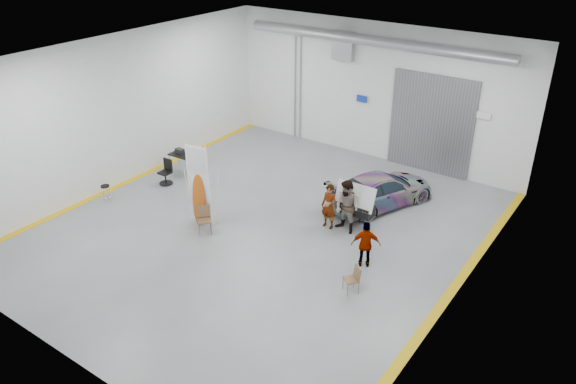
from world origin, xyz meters
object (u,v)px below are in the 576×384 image
Objects in this scene: person_b at (347,207)px; folding_chair_far at (351,284)px; office_chair at (166,173)px; person_a at (329,206)px; shop_stool at (106,194)px; sedan_car at (381,190)px; person_c at (366,244)px; work_table at (183,154)px; folding_chair_near at (205,225)px; surfboard_display at (198,192)px.

person_b is 3.54m from folding_chair_far.
office_chair is (-7.95, -0.92, -0.52)m from person_b.
person_a reaches higher than shop_stool.
sedan_car is 2.78× the size of person_c.
person_b is 1.49× the size of work_table.
person_a is at bearing 96.00° from sedan_car.
folding_chair_near is at bearing -142.81° from folding_chair_far.
work_table is (-8.20, 0.31, -0.17)m from person_b.
person_b is (-0.08, -2.50, 0.34)m from sedan_car.
person_b is at bearing 21.26° from shop_stool.
folding_chair_near is 0.75× the size of work_table.
surfboard_display is 3.86m from office_chair.
folding_chair_near is at bearing -29.49° from office_chair.
work_table is at bearing 95.31° from folding_chair_near.
sedan_car is at bearing -99.65° from person_c.
person_a is at bearing 23.42° from surfboard_display.
sedan_car is 5.17× the size of folding_chair_far.
person_b is at bearing -10.94° from folding_chair_near.
sedan_car is 2.52m from person_b.
office_chair is at bearing 45.15° from sedan_car.
person_a is (-0.75, -2.59, 0.19)m from sedan_car.
sedan_car is at bearing 14.83° from work_table.
person_c is 1.86× the size of folding_chair_far.
shop_stool is (-8.77, -5.88, -0.30)m from sedan_car.
folding_chair_far is 0.65× the size of work_table.
folding_chair_near is 5.34m from work_table.
person_c reaches higher than shop_stool.
work_table reaches higher than folding_chair_far.
person_a reaches higher than office_chair.
surfboard_display reaches higher than folding_chair_far.
office_chair reaches higher than folding_chair_near.
office_chair is at bearing -154.30° from folding_chair_far.
person_a is 1.60× the size of office_chair.
surfboard_display is 2.46× the size of work_table.
person_b is 2.15m from person_c.
person_c reaches higher than office_chair.
person_a is at bearing 168.85° from folding_chair_far.
folding_chair_near is (0.59, -0.36, -0.99)m from surfboard_display.
person_b is at bearing 159.60° from folding_chair_far.
folding_chair_near is at bearing -135.84° from person_a.
folding_chair_near is at bearing -133.12° from person_b.
surfboard_display is 6.51m from folding_chair_far.
person_a is at bearing -3.02° from work_table.
work_table is (-3.64, 2.87, -0.49)m from surfboard_display.
surfboard_display reaches higher than shop_stool.
person_a is 0.85× the size of person_b.
person_c is at bearing -28.82° from person_a.
work_table is at bearing -40.23° from person_c.
office_chair is (0.74, 2.46, 0.12)m from shop_stool.
shop_stool is (-8.03, -3.29, -0.49)m from person_a.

